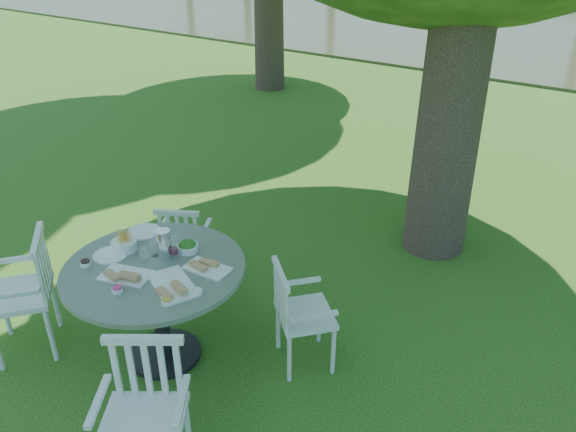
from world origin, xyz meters
name	(u,v)px	position (x,y,z in m)	size (l,w,h in m)	color
ground	(275,309)	(0.00, 0.00, 0.00)	(140.00, 140.00, 0.00)	#1A410D
table	(157,286)	(-0.37, -0.98, 0.67)	(1.32, 1.32, 0.84)	black
chair_ne	(294,310)	(0.51, -0.46, 0.50)	(0.59, 0.59, 0.86)	silver
chair_nw	(182,239)	(-0.94, -0.14, 0.48)	(0.54, 0.53, 0.81)	silver
chair_sw	(31,285)	(-1.27, -1.44, 0.58)	(0.68, 0.68, 0.99)	silver
chair_se	(146,401)	(0.31, -1.74, 0.55)	(0.64, 0.64, 0.94)	silver
tableware	(154,254)	(-0.44, -0.92, 0.89)	(1.10, 0.84, 0.23)	white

